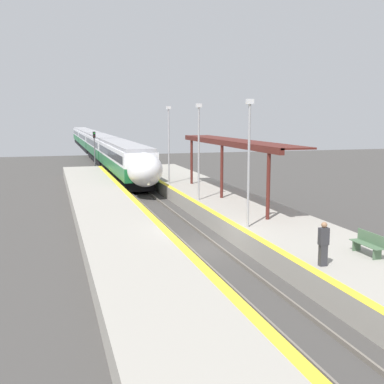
% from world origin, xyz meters
% --- Properties ---
extents(ground_plane, '(120.00, 120.00, 0.00)m').
position_xyz_m(ground_plane, '(0.00, 0.00, 0.00)').
color(ground_plane, '#423F3D').
extents(rail_left, '(0.08, 90.00, 0.15)m').
position_xyz_m(rail_left, '(-0.72, 0.00, 0.07)').
color(rail_left, slate).
rests_on(rail_left, ground_plane).
extents(rail_right, '(0.08, 90.00, 0.15)m').
position_xyz_m(rail_right, '(0.72, 0.00, 0.07)').
color(rail_right, slate).
rests_on(rail_right, ground_plane).
extents(train, '(2.86, 87.61, 3.80)m').
position_xyz_m(train, '(0.00, 57.03, 2.18)').
color(train, black).
rests_on(train, ground_plane).
extents(platform_right, '(5.05, 64.00, 0.96)m').
position_xyz_m(platform_right, '(4.15, 0.00, 0.48)').
color(platform_right, '#9E998E').
rests_on(platform_right, ground_plane).
extents(platform_left, '(4.13, 64.00, 0.96)m').
position_xyz_m(platform_left, '(-3.69, 0.00, 0.48)').
color(platform_left, '#9E998E').
rests_on(platform_left, ground_plane).
extents(platform_bench, '(0.44, 1.72, 0.89)m').
position_xyz_m(platform_bench, '(4.90, -5.97, 1.43)').
color(platform_bench, '#4C6B4C').
rests_on(platform_bench, platform_right).
extents(person_waiting, '(0.36, 0.22, 1.64)m').
position_xyz_m(person_waiting, '(2.41, -6.71, 1.80)').
color(person_waiting, '#333338').
rests_on(person_waiting, platform_right).
extents(railway_signal, '(0.28, 0.28, 4.71)m').
position_xyz_m(railway_signal, '(-2.24, 32.95, 2.86)').
color(railway_signal, '#59595E').
rests_on(railway_signal, ground_plane).
extents(lamppost_near, '(0.36, 0.20, 6.22)m').
position_xyz_m(lamppost_near, '(2.24, -0.12, 4.46)').
color(lamppost_near, '#9E9EA3').
rests_on(lamppost_near, platform_right).
extents(lamppost_mid, '(0.36, 0.20, 6.22)m').
position_xyz_m(lamppost_mid, '(2.24, 8.10, 4.46)').
color(lamppost_mid, '#9E9EA3').
rests_on(lamppost_mid, platform_right).
extents(lamppost_far, '(0.36, 0.20, 6.22)m').
position_xyz_m(lamppost_far, '(2.24, 16.32, 4.46)').
color(lamppost_far, '#9E9EA3').
rests_on(lamppost_far, platform_right).
extents(station_canopy, '(2.02, 17.35, 3.87)m').
position_xyz_m(station_canopy, '(4.53, 8.41, 4.57)').
color(station_canopy, '#511E19').
rests_on(station_canopy, platform_right).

